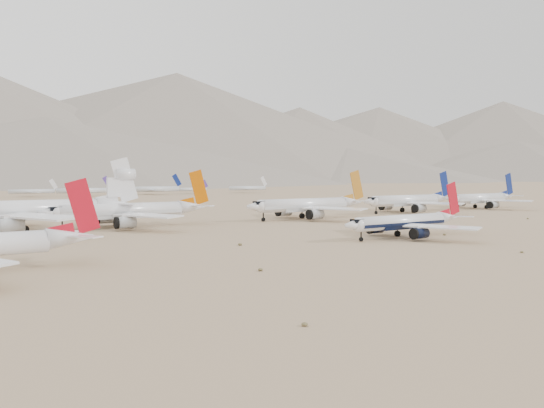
# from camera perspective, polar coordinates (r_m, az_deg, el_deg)

# --- Properties ---
(ground) EXTENTS (7000.00, 7000.00, 0.00)m
(ground) POSITION_cam_1_polar(r_m,az_deg,el_deg) (126.83, 11.88, -4.08)
(ground) COLOR #866B4E
(ground) RESTS_ON ground
(main_airliner) EXTENTS (39.85, 38.92, 14.06)m
(main_airliner) POSITION_cam_1_polar(r_m,az_deg,el_deg) (138.96, 14.26, -1.89)
(main_airliner) COLOR white
(main_airliner) RESTS_ON ground
(row2_navy_widebody) EXTENTS (50.44, 49.33, 17.95)m
(row2_navy_widebody) POSITION_cam_1_polar(r_m,az_deg,el_deg) (234.85, 14.54, 0.34)
(row2_navy_widebody) COLOR white
(row2_navy_widebody) RESTS_ON ground
(row2_gold_tail) EXTENTS (50.44, 49.33, 17.96)m
(row2_gold_tail) POSITION_cam_1_polar(r_m,az_deg,el_deg) (192.74, 3.99, -0.12)
(row2_gold_tail) COLOR white
(row2_gold_tail) RESTS_ON ground
(row2_orange_tail) EXTENTS (49.74, 48.66, 17.74)m
(row2_orange_tail) POSITION_cam_1_polar(r_m,az_deg,el_deg) (166.10, -15.06, -0.73)
(row2_orange_tail) COLOR white
(row2_orange_tail) RESTS_ON ground
(row2_white_trijet) EXTENTS (60.42, 59.05, 21.41)m
(row2_white_trijet) POSITION_cam_1_polar(r_m,az_deg,el_deg) (162.13, -24.80, -0.57)
(row2_white_trijet) COLOR white
(row2_white_trijet) RESTS_ON ground
(row2_blue_far) EXTENTS (48.67, 47.59, 17.30)m
(row2_blue_far) POSITION_cam_1_polar(r_m,az_deg,el_deg) (273.83, 21.63, 0.55)
(row2_blue_far) COLOR white
(row2_blue_far) RESTS_ON ground
(distant_storage_row) EXTENTS (464.52, 51.09, 15.54)m
(distant_storage_row) POSITION_cam_1_polar(r_m,az_deg,el_deg) (430.30, -25.82, 1.22)
(distant_storage_row) COLOR silver
(distant_storage_row) RESTS_ON ground
(foothills) EXTENTS (4637.50, 1395.00, 155.00)m
(foothills) POSITION_cam_1_polar(r_m,az_deg,el_deg) (1339.00, -6.96, 5.19)
(foothills) COLOR slate
(foothills) RESTS_ON ground
(desert_scrub) EXTENTS (233.60, 121.67, 0.63)m
(desert_scrub) POSITION_cam_1_polar(r_m,az_deg,el_deg) (96.98, 12.78, -6.10)
(desert_scrub) COLOR brown
(desert_scrub) RESTS_ON ground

